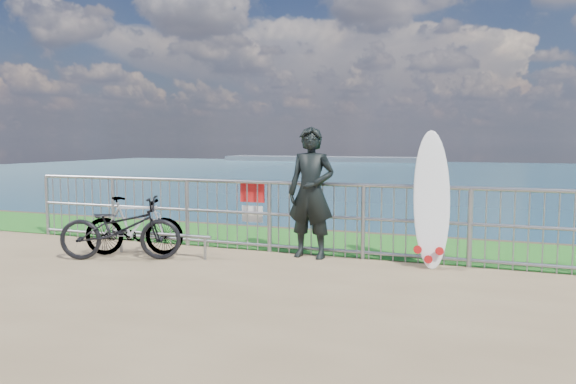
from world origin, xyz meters
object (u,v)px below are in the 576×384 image
at_px(surfer, 311,193).
at_px(surfboard, 431,204).
at_px(bicycle_far, 134,226).
at_px(bicycle_near, 120,228).

bearing_deg(surfer, surfboard, 2.19).
height_order(surfboard, bicycle_far, surfboard).
relative_size(surfer, surfboard, 1.02).
bearing_deg(bicycle_far, bicycle_near, 160.92).
bearing_deg(surfboard, surfer, -179.80).
bearing_deg(bicycle_far, surfer, -94.39).
relative_size(surfboard, bicycle_near, 1.08).
distance_m(surfboard, bicycle_near, 4.50).
distance_m(surfer, surfboard, 1.76).
bearing_deg(bicycle_far, surfboard, -101.09).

